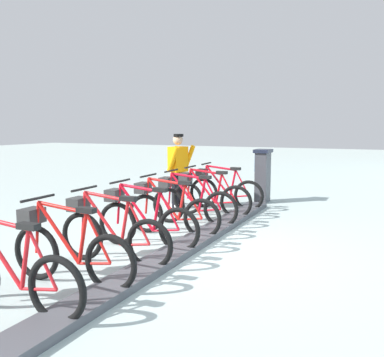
{
  "coord_description": "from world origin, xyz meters",
  "views": [
    {
      "loc": [
        -2.73,
        5.7,
        1.85
      ],
      "look_at": [
        0.5,
        -1.3,
        0.9
      ],
      "focal_mm": 40.49,
      "sensor_mm": 36.0,
      "label": 1
    }
  ],
  "objects_px": {
    "bike_docked_2": "(190,202)",
    "payment_kiosk": "(263,175)",
    "bike_docked_3": "(169,210)",
    "bike_docked_1": "(208,195)",
    "bike_docked_4": "(143,220)",
    "bike_docked_7": "(8,272)",
    "bike_docked_5": "(110,233)",
    "bike_docked_6": "(67,249)",
    "worker_near_rack": "(178,168)",
    "bike_docked_0": "(223,190)"
  },
  "relations": [
    {
      "from": "bike_docked_2",
      "to": "payment_kiosk",
      "type": "bearing_deg",
      "value": -101.19
    },
    {
      "from": "bike_docked_6",
      "to": "bike_docked_7",
      "type": "height_order",
      "value": "same"
    },
    {
      "from": "bike_docked_3",
      "to": "payment_kiosk",
      "type": "bearing_deg",
      "value": -98.69
    },
    {
      "from": "bike_docked_7",
      "to": "worker_near_rack",
      "type": "relative_size",
      "value": 1.04
    },
    {
      "from": "bike_docked_2",
      "to": "bike_docked_3",
      "type": "bearing_deg",
      "value": 90.0
    },
    {
      "from": "bike_docked_1",
      "to": "bike_docked_3",
      "type": "bearing_deg",
      "value": 90.0
    },
    {
      "from": "payment_kiosk",
      "to": "bike_docked_7",
      "type": "bearing_deg",
      "value": 85.42
    },
    {
      "from": "bike_docked_4",
      "to": "bike_docked_7",
      "type": "xyz_separation_m",
      "value": [
        0.0,
        2.55,
        0.0
      ]
    },
    {
      "from": "bike_docked_5",
      "to": "payment_kiosk",
      "type": "bearing_deg",
      "value": -96.0
    },
    {
      "from": "worker_near_rack",
      "to": "bike_docked_3",
      "type": "bearing_deg",
      "value": 112.84
    },
    {
      "from": "bike_docked_6",
      "to": "bike_docked_2",
      "type": "bearing_deg",
      "value": -90.0
    },
    {
      "from": "bike_docked_2",
      "to": "bike_docked_5",
      "type": "distance_m",
      "value": 2.55
    },
    {
      "from": "bike_docked_3",
      "to": "bike_docked_7",
      "type": "bearing_deg",
      "value": 90.0
    },
    {
      "from": "bike_docked_1",
      "to": "worker_near_rack",
      "type": "bearing_deg",
      "value": -29.15
    },
    {
      "from": "bike_docked_1",
      "to": "bike_docked_6",
      "type": "height_order",
      "value": "same"
    },
    {
      "from": "worker_near_rack",
      "to": "bike_docked_5",
      "type": "bearing_deg",
      "value": 103.42
    },
    {
      "from": "payment_kiosk",
      "to": "bike_docked_6",
      "type": "height_order",
      "value": "payment_kiosk"
    },
    {
      "from": "bike_docked_7",
      "to": "bike_docked_3",
      "type": "bearing_deg",
      "value": -90.0
    },
    {
      "from": "bike_docked_1",
      "to": "bike_docked_3",
      "type": "distance_m",
      "value": 1.7
    },
    {
      "from": "payment_kiosk",
      "to": "bike_docked_4",
      "type": "bearing_deg",
      "value": 82.9
    },
    {
      "from": "bike_docked_4",
      "to": "bike_docked_6",
      "type": "relative_size",
      "value": 1.0
    },
    {
      "from": "bike_docked_5",
      "to": "worker_near_rack",
      "type": "distance_m",
      "value": 4.05
    },
    {
      "from": "bike_docked_5",
      "to": "worker_near_rack",
      "type": "relative_size",
      "value": 1.04
    },
    {
      "from": "payment_kiosk",
      "to": "bike_docked_4",
      "type": "xyz_separation_m",
      "value": [
        0.57,
        4.59,
        -0.24
      ]
    },
    {
      "from": "bike_docked_5",
      "to": "bike_docked_6",
      "type": "relative_size",
      "value": 1.0
    },
    {
      "from": "bike_docked_3",
      "to": "worker_near_rack",
      "type": "bearing_deg",
      "value": -67.16
    },
    {
      "from": "bike_docked_4",
      "to": "bike_docked_7",
      "type": "bearing_deg",
      "value": 90.0
    },
    {
      "from": "bike_docked_1",
      "to": "bike_docked_6",
      "type": "distance_m",
      "value": 4.24
    },
    {
      "from": "bike_docked_6",
      "to": "worker_near_rack",
      "type": "distance_m",
      "value": 4.88
    },
    {
      "from": "bike_docked_1",
      "to": "bike_docked_6",
      "type": "bearing_deg",
      "value": 90.0
    },
    {
      "from": "bike_docked_4",
      "to": "bike_docked_2",
      "type": "bearing_deg",
      "value": -90.0
    },
    {
      "from": "bike_docked_4",
      "to": "bike_docked_5",
      "type": "distance_m",
      "value": 0.85
    },
    {
      "from": "bike_docked_1",
      "to": "bike_docked_0",
      "type": "bearing_deg",
      "value": -90.0
    },
    {
      "from": "bike_docked_3",
      "to": "bike_docked_4",
      "type": "relative_size",
      "value": 1.0
    },
    {
      "from": "bike_docked_1",
      "to": "bike_docked_7",
      "type": "relative_size",
      "value": 1.0
    },
    {
      "from": "bike_docked_7",
      "to": "bike_docked_0",
      "type": "bearing_deg",
      "value": -90.0
    },
    {
      "from": "worker_near_rack",
      "to": "bike_docked_0",
      "type": "bearing_deg",
      "value": -160.7
    },
    {
      "from": "payment_kiosk",
      "to": "bike_docked_1",
      "type": "distance_m",
      "value": 2.13
    },
    {
      "from": "payment_kiosk",
      "to": "bike_docked_5",
      "type": "bearing_deg",
      "value": 84.0
    },
    {
      "from": "payment_kiosk",
      "to": "bike_docked_3",
      "type": "xyz_separation_m",
      "value": [
        0.57,
        3.74,
        -0.24
      ]
    },
    {
      "from": "worker_near_rack",
      "to": "bike_docked_7",
      "type": "bearing_deg",
      "value": 99.45
    },
    {
      "from": "bike_docked_3",
      "to": "bike_docked_7",
      "type": "relative_size",
      "value": 1.0
    },
    {
      "from": "bike_docked_0",
      "to": "bike_docked_7",
      "type": "bearing_deg",
      "value": 90.0
    },
    {
      "from": "bike_docked_4",
      "to": "worker_near_rack",
      "type": "bearing_deg",
      "value": -73.06
    },
    {
      "from": "payment_kiosk",
      "to": "bike_docked_5",
      "type": "relative_size",
      "value": 0.74
    },
    {
      "from": "bike_docked_1",
      "to": "bike_docked_4",
      "type": "bearing_deg",
      "value": 90.0
    },
    {
      "from": "bike_docked_2",
      "to": "bike_docked_7",
      "type": "bearing_deg",
      "value": 90.0
    },
    {
      "from": "bike_docked_2",
      "to": "bike_docked_4",
      "type": "distance_m",
      "value": 1.7
    },
    {
      "from": "bike_docked_0",
      "to": "bike_docked_1",
      "type": "height_order",
      "value": "same"
    },
    {
      "from": "bike_docked_3",
      "to": "bike_docked_5",
      "type": "xyz_separation_m",
      "value": [
        0.0,
        1.7,
        0.0
      ]
    }
  ]
}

